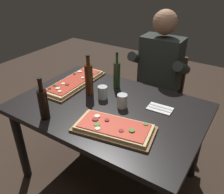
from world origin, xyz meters
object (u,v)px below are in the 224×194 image
object	(u,v)px
oil_bottle_amber	(117,74)
tumbler_far_side	(122,102)
wine_bottle_dark	(43,103)
diner_chair	(160,92)
pizza_rectangular_front	(114,128)
seated_diner	(158,74)
vinegar_bottle_green	(89,79)
dining_table	(108,116)
pizza_rectangular_left	(75,82)
tumbler_near_camera	(103,93)

from	to	relation	value
oil_bottle_amber	tumbler_far_side	size ratio (longest dim) A/B	3.06
wine_bottle_dark	tumbler_far_side	size ratio (longest dim) A/B	2.97
oil_bottle_amber	diner_chair	distance (m)	0.71
pizza_rectangular_front	wine_bottle_dark	size ratio (longest dim) A/B	1.81
pizza_rectangular_front	seated_diner	distance (m)	0.97
pizza_rectangular_front	vinegar_bottle_green	bearing A→B (deg)	144.78
oil_bottle_amber	tumbler_far_side	xyz separation A→B (m)	(0.20, -0.25, -0.07)
dining_table	seated_diner	bearing A→B (deg)	83.47
pizza_rectangular_left	diner_chair	world-z (taller)	diner_chair
pizza_rectangular_front	pizza_rectangular_left	size ratio (longest dim) A/B	0.86
diner_chair	oil_bottle_amber	bearing A→B (deg)	-108.39
pizza_rectangular_left	seated_diner	size ratio (longest dim) A/B	0.48
oil_bottle_amber	vinegar_bottle_green	distance (m)	0.25
tumbler_near_camera	seated_diner	xyz separation A→B (m)	(0.18, 0.67, -0.04)
dining_table	oil_bottle_amber	size ratio (longest dim) A/B	4.44
wine_bottle_dark	oil_bottle_amber	xyz separation A→B (m)	(0.17, 0.66, 0.00)
dining_table	tumbler_near_camera	bearing A→B (deg)	145.50
pizza_rectangular_left	diner_chair	xyz separation A→B (m)	(0.53, 0.72, -0.27)
pizza_rectangular_left	diner_chair	distance (m)	0.94
pizza_rectangular_left	diner_chair	size ratio (longest dim) A/B	0.74
dining_table	tumbler_near_camera	xyz separation A→B (m)	(-0.10, 0.07, 0.14)
dining_table	seated_diner	distance (m)	0.75
wine_bottle_dark	tumbler_far_side	xyz separation A→B (m)	(0.37, 0.41, -0.07)
pizza_rectangular_left	tumbler_far_side	distance (m)	0.55
dining_table	pizza_rectangular_left	size ratio (longest dim) A/B	2.18
pizza_rectangular_front	tumbler_far_side	world-z (taller)	tumbler_far_side
dining_table	seated_diner	world-z (taller)	seated_diner
seated_diner	diner_chair	bearing A→B (deg)	90.00
tumbler_near_camera	tumbler_far_side	distance (m)	0.20
wine_bottle_dark	dining_table	bearing A→B (deg)	53.44
tumbler_near_camera	oil_bottle_amber	bearing A→B (deg)	91.39
dining_table	vinegar_bottle_green	world-z (taller)	vinegar_bottle_green
dining_table	tumbler_near_camera	size ratio (longest dim) A/B	13.63
tumbler_near_camera	seated_diner	bearing A→B (deg)	74.57
tumbler_near_camera	seated_diner	world-z (taller)	seated_diner
dining_table	tumbler_far_side	bearing A→B (deg)	22.54
oil_bottle_amber	tumbler_far_side	distance (m)	0.33
oil_bottle_amber	tumbler_far_side	world-z (taller)	oil_bottle_amber
pizza_rectangular_left	oil_bottle_amber	xyz separation A→B (m)	(0.34, 0.15, 0.10)
pizza_rectangular_left	seated_diner	distance (m)	0.80
wine_bottle_dark	vinegar_bottle_green	bearing A→B (deg)	84.03
wine_bottle_dark	oil_bottle_amber	world-z (taller)	oil_bottle_amber
vinegar_bottle_green	diner_chair	world-z (taller)	vinegar_bottle_green
pizza_rectangular_front	vinegar_bottle_green	size ratio (longest dim) A/B	1.66
vinegar_bottle_green	diner_chair	size ratio (longest dim) A/B	0.38
pizza_rectangular_left	wine_bottle_dark	size ratio (longest dim) A/B	2.10
tumbler_near_camera	dining_table	bearing A→B (deg)	-34.50
pizza_rectangular_front	wine_bottle_dark	xyz separation A→B (m)	(-0.47, -0.14, 0.10)
tumbler_near_camera	seated_diner	size ratio (longest dim) A/B	0.08
dining_table	vinegar_bottle_green	xyz separation A→B (m)	(-0.23, 0.07, 0.23)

